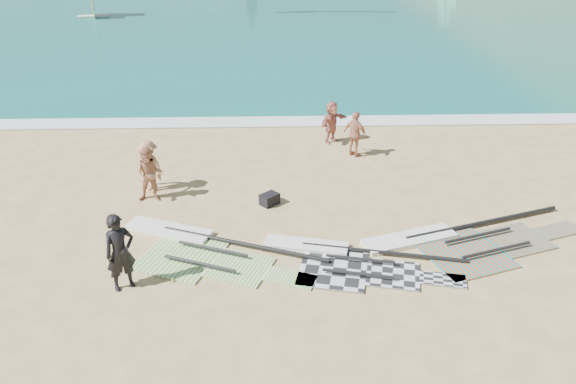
{
  "coord_description": "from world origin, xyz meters",
  "views": [
    {
      "loc": [
        0.0,
        -9.56,
        7.89
      ],
      "look_at": [
        0.41,
        4.0,
        1.0
      ],
      "focal_mm": 35.0,
      "sensor_mm": 36.0,
      "label": 1
    }
  ],
  "objects_px": {
    "gear_bag_near": "(270,199)",
    "beachgoer_left": "(149,175)",
    "person_wetsuit": "(120,252)",
    "beachgoer_back": "(355,134)",
    "rig_grey": "(343,259)",
    "rig_orange": "(460,241)",
    "rig_green": "(198,247)",
    "beachgoer_right": "(332,122)",
    "beachgoer_mid": "(149,166)"
  },
  "relations": [
    {
      "from": "gear_bag_near",
      "to": "beachgoer_left",
      "type": "bearing_deg",
      "value": 174.11
    },
    {
      "from": "person_wetsuit",
      "to": "beachgoer_back",
      "type": "bearing_deg",
      "value": 16.29
    },
    {
      "from": "rig_grey",
      "to": "beachgoer_back",
      "type": "height_order",
      "value": "beachgoer_back"
    },
    {
      "from": "beachgoer_back",
      "to": "gear_bag_near",
      "type": "bearing_deg",
      "value": 92.93
    },
    {
      "from": "rig_orange",
      "to": "beachgoer_back",
      "type": "bearing_deg",
      "value": 90.44
    },
    {
      "from": "rig_green",
      "to": "beachgoer_right",
      "type": "distance_m",
      "value": 8.48
    },
    {
      "from": "rig_green",
      "to": "rig_orange",
      "type": "relative_size",
      "value": 0.88
    },
    {
      "from": "rig_grey",
      "to": "rig_orange",
      "type": "distance_m",
      "value": 3.28
    },
    {
      "from": "gear_bag_near",
      "to": "beachgoer_right",
      "type": "relative_size",
      "value": 0.33
    },
    {
      "from": "rig_grey",
      "to": "rig_orange",
      "type": "xyz_separation_m",
      "value": [
        3.19,
        0.78,
        0.0
      ]
    },
    {
      "from": "rig_orange",
      "to": "person_wetsuit",
      "type": "relative_size",
      "value": 3.29
    },
    {
      "from": "person_wetsuit",
      "to": "beachgoer_left",
      "type": "height_order",
      "value": "person_wetsuit"
    },
    {
      "from": "person_wetsuit",
      "to": "rig_green",
      "type": "bearing_deg",
      "value": 12.62
    },
    {
      "from": "beachgoer_mid",
      "to": "beachgoer_right",
      "type": "xyz_separation_m",
      "value": [
        6.01,
        3.91,
        -0.05
      ]
    },
    {
      "from": "person_wetsuit",
      "to": "beachgoer_back",
      "type": "xyz_separation_m",
      "value": [
        6.38,
        7.53,
        -0.12
      ]
    },
    {
      "from": "person_wetsuit",
      "to": "rig_grey",
      "type": "bearing_deg",
      "value": -23.56
    },
    {
      "from": "beachgoer_left",
      "to": "rig_green",
      "type": "bearing_deg",
      "value": -59.2
    },
    {
      "from": "rig_green",
      "to": "person_wetsuit",
      "type": "height_order",
      "value": "person_wetsuit"
    },
    {
      "from": "gear_bag_near",
      "to": "rig_orange",
      "type": "bearing_deg",
      "value": -24.47
    },
    {
      "from": "beachgoer_right",
      "to": "rig_grey",
      "type": "bearing_deg",
      "value": -140.14
    },
    {
      "from": "rig_orange",
      "to": "person_wetsuit",
      "type": "distance_m",
      "value": 8.6
    },
    {
      "from": "rig_green",
      "to": "gear_bag_near",
      "type": "distance_m",
      "value": 3.04
    },
    {
      "from": "beachgoer_mid",
      "to": "beachgoer_right",
      "type": "relative_size",
      "value": 1.06
    },
    {
      "from": "person_wetsuit",
      "to": "beachgoer_right",
      "type": "height_order",
      "value": "person_wetsuit"
    },
    {
      "from": "rig_grey",
      "to": "person_wetsuit",
      "type": "bearing_deg",
      "value": -157.4
    },
    {
      "from": "gear_bag_near",
      "to": "beachgoer_mid",
      "type": "xyz_separation_m",
      "value": [
        -3.68,
        1.02,
        0.67
      ]
    },
    {
      "from": "person_wetsuit",
      "to": "beachgoer_back",
      "type": "height_order",
      "value": "person_wetsuit"
    },
    {
      "from": "rig_green",
      "to": "beachgoer_left",
      "type": "distance_m",
      "value": 3.34
    },
    {
      "from": "gear_bag_near",
      "to": "beachgoer_right",
      "type": "distance_m",
      "value": 5.49
    },
    {
      "from": "rig_grey",
      "to": "gear_bag_near",
      "type": "distance_m",
      "value": 3.58
    },
    {
      "from": "beachgoer_mid",
      "to": "gear_bag_near",
      "type": "bearing_deg",
      "value": 23.59
    },
    {
      "from": "beachgoer_back",
      "to": "rig_grey",
      "type": "bearing_deg",
      "value": 123.13
    },
    {
      "from": "rig_orange",
      "to": "beachgoer_back",
      "type": "relative_size",
      "value": 3.78
    },
    {
      "from": "person_wetsuit",
      "to": "beachgoer_right",
      "type": "bearing_deg",
      "value": 23.97
    },
    {
      "from": "rig_orange",
      "to": "beachgoer_mid",
      "type": "bearing_deg",
      "value": 140.62
    },
    {
      "from": "rig_green",
      "to": "person_wetsuit",
      "type": "bearing_deg",
      "value": -112.33
    },
    {
      "from": "beachgoer_back",
      "to": "beachgoer_right",
      "type": "height_order",
      "value": "beachgoer_back"
    },
    {
      "from": "rig_grey",
      "to": "beachgoer_left",
      "type": "relative_size",
      "value": 2.98
    },
    {
      "from": "person_wetsuit",
      "to": "beachgoer_mid",
      "type": "height_order",
      "value": "person_wetsuit"
    },
    {
      "from": "beachgoer_mid",
      "to": "beachgoer_right",
      "type": "distance_m",
      "value": 7.17
    },
    {
      "from": "beachgoer_left",
      "to": "rig_orange",
      "type": "bearing_deg",
      "value": -17.71
    },
    {
      "from": "gear_bag_near",
      "to": "rig_grey",
      "type": "bearing_deg",
      "value": -59.12
    },
    {
      "from": "rig_green",
      "to": "gear_bag_near",
      "type": "relative_size",
      "value": 10.41
    },
    {
      "from": "gear_bag_near",
      "to": "person_wetsuit",
      "type": "relative_size",
      "value": 0.28
    },
    {
      "from": "rig_grey",
      "to": "beachgoer_right",
      "type": "xyz_separation_m",
      "value": [
        0.49,
        8.0,
        0.74
      ]
    },
    {
      "from": "rig_grey",
      "to": "beachgoer_left",
      "type": "height_order",
      "value": "beachgoer_left"
    },
    {
      "from": "rig_green",
      "to": "rig_grey",
      "type": "bearing_deg",
      "value": 11.41
    },
    {
      "from": "rig_orange",
      "to": "gear_bag_near",
      "type": "bearing_deg",
      "value": 136.96
    },
    {
      "from": "rig_orange",
      "to": "beachgoer_right",
      "type": "bearing_deg",
      "value": 91.92
    },
    {
      "from": "rig_orange",
      "to": "beachgoer_mid",
      "type": "distance_m",
      "value": 9.35
    }
  ]
}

